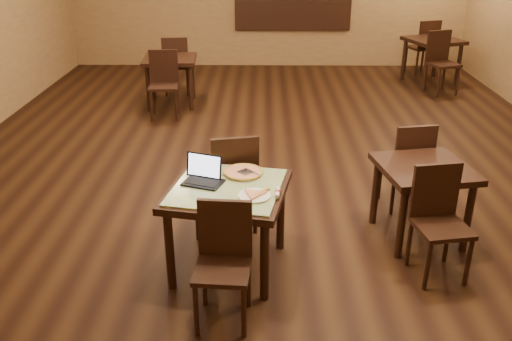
{
  "coord_description": "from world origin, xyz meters",
  "views": [
    {
      "loc": [
        -0.1,
        -6.3,
        2.67
      ],
      "look_at": [
        -0.15,
        -2.27,
        0.85
      ],
      "focal_mm": 38.0,
      "sensor_mm": 36.0,
      "label": 1
    }
  ],
  "objects_px": {
    "other_table_a_chair_far": "(425,44)",
    "other_table_c_chair_far": "(409,161)",
    "laptop": "(204,175)",
    "other_table_a": "(433,46)",
    "other_table_b": "(170,66)",
    "chair_main_near": "(224,255)",
    "pizza_pan": "(243,174)",
    "tiled_table": "(228,198)",
    "chair_main_far": "(234,177)",
    "other_table_c_chair_near": "(438,215)",
    "other_table_b_chair_near": "(164,80)",
    "other_table_c": "(423,178)",
    "other_table_a_chair_near": "(441,58)",
    "other_table_b_chair_far": "(176,62)"
  },
  "relations": [
    {
      "from": "chair_main_near",
      "to": "pizza_pan",
      "type": "xyz_separation_m",
      "value": [
        0.11,
        0.86,
        0.25
      ]
    },
    {
      "from": "chair_main_far",
      "to": "chair_main_near",
      "type": "bearing_deg",
      "value": 77.41
    },
    {
      "from": "other_table_b",
      "to": "laptop",
      "type": "bearing_deg",
      "value": -81.9
    },
    {
      "from": "chair_main_far",
      "to": "pizza_pan",
      "type": "bearing_deg",
      "value": 93.17
    },
    {
      "from": "laptop",
      "to": "tiled_table",
      "type": "bearing_deg",
      "value": -6.5
    },
    {
      "from": "other_table_a",
      "to": "other_table_b",
      "type": "height_order",
      "value": "other_table_a"
    },
    {
      "from": "other_table_c",
      "to": "other_table_c_chair_near",
      "type": "xyz_separation_m",
      "value": [
        -0.01,
        -0.55,
        -0.07
      ]
    },
    {
      "from": "laptop",
      "to": "other_table_a_chair_far",
      "type": "height_order",
      "value": "other_table_a_chair_far"
    },
    {
      "from": "tiled_table",
      "to": "other_table_a_chair_far",
      "type": "xyz_separation_m",
      "value": [
        3.41,
        6.66,
        -0.07
      ]
    },
    {
      "from": "other_table_b",
      "to": "chair_main_far",
      "type": "bearing_deg",
      "value": -77.48
    },
    {
      "from": "chair_main_near",
      "to": "pizza_pan",
      "type": "distance_m",
      "value": 0.9
    },
    {
      "from": "other_table_b_chair_near",
      "to": "chair_main_near",
      "type": "bearing_deg",
      "value": -79.8
    },
    {
      "from": "tiled_table",
      "to": "other_table_b_chair_near",
      "type": "bearing_deg",
      "value": 117.56
    },
    {
      "from": "other_table_c_chair_far",
      "to": "other_table_a_chair_far",
      "type": "bearing_deg",
      "value": -116.81
    },
    {
      "from": "other_table_c_chair_far",
      "to": "tiled_table",
      "type": "bearing_deg",
      "value": 21.23
    },
    {
      "from": "pizza_pan",
      "to": "other_table_a",
      "type": "distance_m",
      "value": 6.66
    },
    {
      "from": "chair_main_near",
      "to": "other_table_a_chair_far",
      "type": "distance_m",
      "value": 8.04
    },
    {
      "from": "laptop",
      "to": "other_table_b",
      "type": "xyz_separation_m",
      "value": [
        -1.0,
        4.53,
        -0.18
      ]
    },
    {
      "from": "other_table_a_chair_far",
      "to": "other_table_c",
      "type": "distance_m",
      "value": 6.37
    },
    {
      "from": "pizza_pan",
      "to": "other_table_c_chair_far",
      "type": "height_order",
      "value": "other_table_c_chair_far"
    },
    {
      "from": "tiled_table",
      "to": "chair_main_far",
      "type": "bearing_deg",
      "value": 99.3
    },
    {
      "from": "tiled_table",
      "to": "other_table_a",
      "type": "height_order",
      "value": "other_table_a"
    },
    {
      "from": "pizza_pan",
      "to": "other_table_c",
      "type": "bearing_deg",
      "value": 9.85
    },
    {
      "from": "other_table_a_chair_near",
      "to": "chair_main_near",
      "type": "bearing_deg",
      "value": -138.11
    },
    {
      "from": "other_table_b_chair_far",
      "to": "chair_main_near",
      "type": "bearing_deg",
      "value": 97.28
    },
    {
      "from": "chair_main_far",
      "to": "pizza_pan",
      "type": "xyz_separation_m",
      "value": [
        0.1,
        -0.38,
        0.21
      ]
    },
    {
      "from": "other_table_b",
      "to": "other_table_b_chair_near",
      "type": "relative_size",
      "value": 0.88
    },
    {
      "from": "other_table_a",
      "to": "other_table_c_chair_near",
      "type": "relative_size",
      "value": 1.18
    },
    {
      "from": "tiled_table",
      "to": "other_table_c",
      "type": "xyz_separation_m",
      "value": [
        1.73,
        0.52,
        -0.06
      ]
    },
    {
      "from": "other_table_c_chair_near",
      "to": "other_table_b_chair_near",
      "type": "bearing_deg",
      "value": 115.39
    },
    {
      "from": "other_table_c",
      "to": "other_table_c_chair_near",
      "type": "relative_size",
      "value": 0.96
    },
    {
      "from": "tiled_table",
      "to": "other_table_b_chair_far",
      "type": "xyz_separation_m",
      "value": [
        -1.19,
        5.21,
        -0.1
      ]
    },
    {
      "from": "pizza_pan",
      "to": "other_table_b_chair_far",
      "type": "relative_size",
      "value": 0.33
    },
    {
      "from": "laptop",
      "to": "other_table_a",
      "type": "height_order",
      "value": "laptop"
    },
    {
      "from": "laptop",
      "to": "pizza_pan",
      "type": "distance_m",
      "value": 0.35
    },
    {
      "from": "other_table_b_chair_far",
      "to": "laptop",
      "type": "bearing_deg",
      "value": 96.65
    },
    {
      "from": "pizza_pan",
      "to": "other_table_a",
      "type": "xyz_separation_m",
      "value": [
        3.26,
        5.8,
        -0.09
      ]
    },
    {
      "from": "other_table_b",
      "to": "other_table_c",
      "type": "bearing_deg",
      "value": -58.87
    },
    {
      "from": "other_table_a_chair_far",
      "to": "other_table_c_chair_far",
      "type": "relative_size",
      "value": 1.12
    },
    {
      "from": "other_table_c_chair_near",
      "to": "pizza_pan",
      "type": "bearing_deg",
      "value": 160.25
    },
    {
      "from": "other_table_a",
      "to": "other_table_c",
      "type": "xyz_separation_m",
      "value": [
        -1.65,
        -5.52,
        -0.07
      ]
    },
    {
      "from": "tiled_table",
      "to": "other_table_b_chair_far",
      "type": "distance_m",
      "value": 5.35
    },
    {
      "from": "other_table_b_chair_far",
      "to": "chair_main_far",
      "type": "bearing_deg",
      "value": 100.42
    },
    {
      "from": "chair_main_near",
      "to": "other_table_a_chair_far",
      "type": "height_order",
      "value": "other_table_a_chair_far"
    },
    {
      "from": "other_table_b",
      "to": "other_table_c",
      "type": "xyz_separation_m",
      "value": [
        2.93,
        -4.11,
        -0.04
      ]
    },
    {
      "from": "other_table_a_chair_far",
      "to": "other_table_c_chair_near",
      "type": "height_order",
      "value": "other_table_a_chair_far"
    },
    {
      "from": "other_table_b_chair_near",
      "to": "other_table_c",
      "type": "distance_m",
      "value": 4.6
    },
    {
      "from": "chair_main_near",
      "to": "laptop",
      "type": "bearing_deg",
      "value": 110.13
    },
    {
      "from": "pizza_pan",
      "to": "other_table_a_chair_near",
      "type": "xyz_separation_m",
      "value": [
        3.23,
        5.18,
        -0.17
      ]
    },
    {
      "from": "other_table_c_chair_near",
      "to": "other_table_c_chair_far",
      "type": "bearing_deg",
      "value": 78.26
    }
  ]
}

